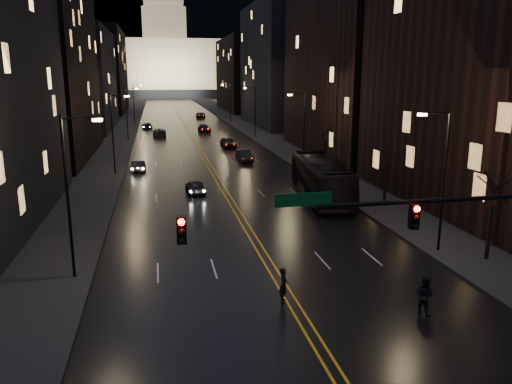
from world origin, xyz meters
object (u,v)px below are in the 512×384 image
oncoming_car_b (138,166)px  bus (321,179)px  traffic_signal (468,225)px  receding_car_a (244,156)px  pedestrian_a (284,285)px  oncoming_car_a (196,186)px  pedestrian_b (424,295)px

oncoming_car_b → bus: bearing=127.6°
traffic_signal → oncoming_car_b: 44.18m
receding_car_a → pedestrian_a: pedestrian_a is taller
oncoming_car_a → oncoming_car_b: (-5.67, 12.42, -0.02)m
traffic_signal → bus: 25.23m
traffic_signal → pedestrian_b: 4.86m
oncoming_car_b → pedestrian_a: pedestrian_a is taller
traffic_signal → bus: size_ratio=1.29×
traffic_signal → bus: bearing=84.9°
traffic_signal → receding_car_a: bearing=91.4°
oncoming_car_a → pedestrian_b: (8.56, -26.61, 0.25)m
traffic_signal → receding_car_a: (-1.11, 45.85, -4.35)m
traffic_signal → bus: (2.23, 24.92, -3.24)m
oncoming_car_b → pedestrian_a: bearing=95.1°
bus → pedestrian_a: size_ratio=7.51×
oncoming_car_a → receding_car_a: 18.39m
pedestrian_a → pedestrian_b: pedestrian_b is taller
traffic_signal → oncoming_car_a: traffic_signal is taller
bus → pedestrian_b: (-2.40, -22.41, -0.93)m
bus → pedestrian_a: bus is taller
traffic_signal → pedestrian_a: traffic_signal is taller
oncoming_car_a → pedestrian_a: (2.41, -24.11, 0.20)m
oncoming_car_a → pedestrian_b: bearing=104.0°
oncoming_car_a → traffic_signal: bearing=102.9°
receding_car_a → bus: bearing=-83.3°
pedestrian_a → pedestrian_b: size_ratio=0.95×
oncoming_car_a → receding_car_a: size_ratio=0.89×
pedestrian_b → oncoming_car_b: bearing=-10.5°
bus → pedestrian_b: bus is taller
receding_car_a → pedestrian_b: size_ratio=2.42×
bus → oncoming_car_b: size_ratio=3.32×
oncoming_car_a → oncoming_car_b: size_ratio=1.00×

